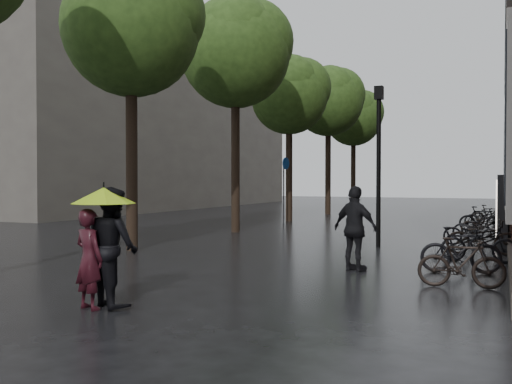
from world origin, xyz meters
The scene contains 11 objects.
ground centered at (0.00, 0.00, 0.00)m, with size 120.00×120.00×0.00m, color black.
bg_building centered at (-22.00, 28.00, 7.00)m, with size 16.00×30.00×14.00m, color #47423D.
street_trees centered at (-3.99, 15.91, 6.34)m, with size 4.33×34.03×8.91m.
person_burgundy centered at (-0.36, 1.09, 0.76)m, with size 0.55×0.36×1.51m, color black.
person_black centered at (-0.18, 1.41, 0.92)m, with size 0.89×0.70×1.84m, color black.
lime_umbrella centered at (-0.19, 1.23, 1.71)m, with size 0.96×0.96×1.43m.
pedestrian_walking centered at (2.41, 6.19, 0.91)m, with size 1.07×0.44×1.82m, color black.
parked_bicycles centered at (4.65, 13.35, 0.45)m, with size 2.09×17.46×0.97m.
ad_lightbox centered at (5.29, 12.36, 1.06)m, with size 0.32×1.40×2.11m.
lamp_post centered at (1.99, 10.55, 2.84)m, with size 0.24×0.24×4.67m.
cycle_sign centered at (-3.74, 17.65, 1.98)m, with size 0.16×0.55×3.00m.
Camera 1 is at (5.28, -5.22, 1.92)m, focal length 38.00 mm.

